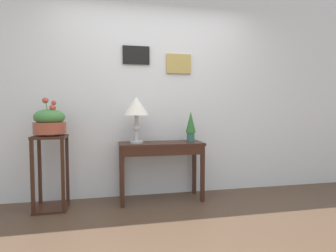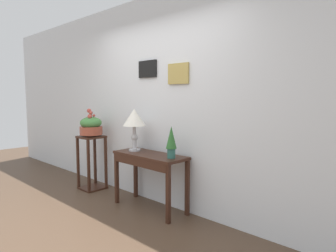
{
  "view_description": "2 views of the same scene",
  "coord_description": "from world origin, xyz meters",
  "px_view_note": "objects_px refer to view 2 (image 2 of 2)",
  "views": [
    {
      "loc": [
        -0.55,
        -2.06,
        1.13
      ],
      "look_at": [
        0.16,
        1.29,
        0.93
      ],
      "focal_mm": 28.91,
      "sensor_mm": 36.0,
      "label": 1
    },
    {
      "loc": [
        2.82,
        -1.33,
        1.47
      ],
      "look_at": [
        0.28,
        1.33,
        1.09
      ],
      "focal_mm": 31.87,
      "sensor_mm": 36.0,
      "label": 2
    }
  ],
  "objects_px": {
    "pedestal_stand_left": "(92,163)",
    "planter_bowl_wide": "(91,126)",
    "console_table": "(149,163)",
    "table_lamp": "(134,120)",
    "potted_plant_on_console": "(171,141)"
  },
  "relations": [
    {
      "from": "pedestal_stand_left",
      "to": "planter_bowl_wide",
      "type": "bearing_deg",
      "value": -49.55
    },
    {
      "from": "console_table",
      "to": "planter_bowl_wide",
      "type": "relative_size",
      "value": 2.44
    },
    {
      "from": "table_lamp",
      "to": "console_table",
      "type": "bearing_deg",
      "value": -4.32
    },
    {
      "from": "console_table",
      "to": "planter_bowl_wide",
      "type": "xyz_separation_m",
      "value": [
        -1.28,
        -0.03,
        0.39
      ]
    },
    {
      "from": "pedestal_stand_left",
      "to": "console_table",
      "type": "bearing_deg",
      "value": 1.49
    },
    {
      "from": "table_lamp",
      "to": "pedestal_stand_left",
      "type": "relative_size",
      "value": 0.67
    },
    {
      "from": "planter_bowl_wide",
      "to": "pedestal_stand_left",
      "type": "bearing_deg",
      "value": 130.45
    },
    {
      "from": "console_table",
      "to": "table_lamp",
      "type": "relative_size",
      "value": 1.83
    },
    {
      "from": "console_table",
      "to": "potted_plant_on_console",
      "type": "relative_size",
      "value": 2.71
    },
    {
      "from": "pedestal_stand_left",
      "to": "planter_bowl_wide",
      "type": "distance_m",
      "value": 0.58
    },
    {
      "from": "table_lamp",
      "to": "planter_bowl_wide",
      "type": "xyz_separation_m",
      "value": [
        -0.98,
        -0.06,
        -0.15
      ]
    },
    {
      "from": "console_table",
      "to": "table_lamp",
      "type": "height_order",
      "value": "table_lamp"
    },
    {
      "from": "pedestal_stand_left",
      "to": "planter_bowl_wide",
      "type": "xyz_separation_m",
      "value": [
        0.0,
        -0.0,
        0.58
      ]
    },
    {
      "from": "pedestal_stand_left",
      "to": "table_lamp",
      "type": "bearing_deg",
      "value": 3.29
    },
    {
      "from": "table_lamp",
      "to": "pedestal_stand_left",
      "type": "height_order",
      "value": "table_lamp"
    }
  ]
}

